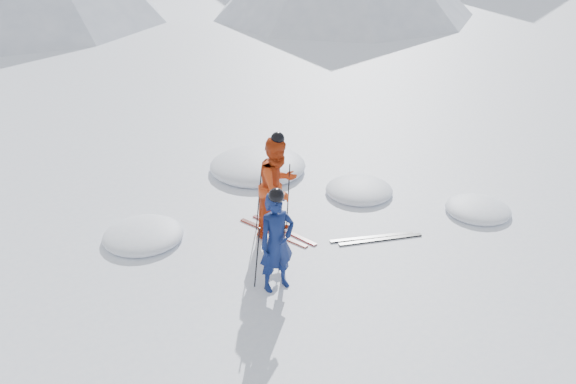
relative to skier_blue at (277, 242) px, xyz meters
name	(u,v)px	position (x,y,z in m)	size (l,w,h in m)	color
ground	(359,238)	(2.15, 0.71, -0.90)	(160.00, 160.00, 0.00)	white
skier_blue	(277,242)	(0.00, 0.00, 0.00)	(0.65, 0.43, 1.79)	#0D1B4F
skier_red	(278,187)	(0.85, 1.65, 0.12)	(0.98, 0.77, 2.03)	#BD360F
pole_blue_left	(257,258)	(-0.30, 0.15, -0.30)	(0.02, 0.02, 1.19)	black
pole_blue_right	(283,247)	(0.25, 0.25, -0.30)	(0.02, 0.02, 1.19)	black
pole_red_left	(259,200)	(0.55, 1.90, -0.22)	(0.02, 0.02, 1.35)	black
pole_red_right	(288,196)	(1.15, 1.80, -0.22)	(0.02, 0.02, 1.35)	black
ski_worn_left	(273,233)	(0.73, 1.65, -0.88)	(0.09, 1.70, 0.03)	black
ski_worn_right	(284,230)	(0.97, 1.65, -0.88)	(0.09, 1.70, 0.03)	black
ski_loose_a	(372,237)	(2.38, 0.60, -0.88)	(0.09, 1.70, 0.03)	black
ski_loose_b	(381,240)	(2.48, 0.45, -0.88)	(0.09, 1.70, 0.03)	black
snow_lumps	(279,188)	(1.75, 3.41, -0.90)	(8.08, 5.94, 0.51)	white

